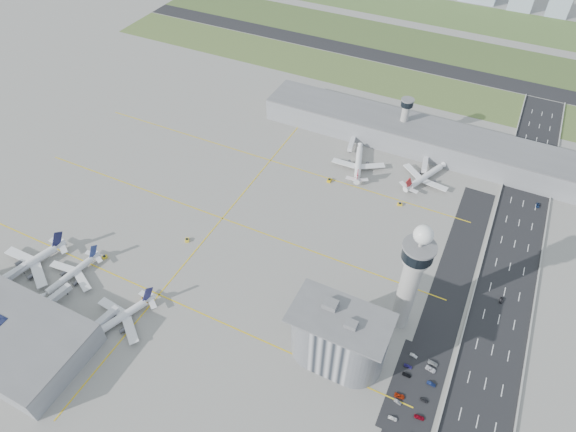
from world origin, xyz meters
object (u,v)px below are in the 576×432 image
at_px(car_lot_0, 393,418).
at_px(jet_bridge_near_1, 46,306).
at_px(jet_bridge_near_0, 2,284).
at_px(airplane_near_c, 117,317).
at_px(airplane_far_b, 426,174).
at_px(car_hw_2, 538,205).
at_px(control_tower, 412,275).
at_px(car_lot_9, 431,384).
at_px(tug_0, 33,264).
at_px(jet_bridge_far_0, 353,140).
at_px(tug_5, 400,204).
at_px(secondary_tower, 405,117).
at_px(car_hw_4, 525,146).
at_px(car_lot_7, 419,417).
at_px(jet_bridge_far_1, 425,160).
at_px(admin_building, 338,337).
at_px(car_lot_10, 431,369).
at_px(tug_4, 329,180).
at_px(car_lot_2, 399,396).
at_px(tug_2, 144,299).
at_px(car_lot_8, 424,400).
at_px(airplane_near_b, 69,272).
at_px(car_lot_11, 433,363).
at_px(car_lot_1, 398,402).
at_px(airplane_near_a, 23,263).
at_px(jet_bridge_near_2, 94,330).
at_px(tug_3, 187,240).
at_px(car_lot_5, 414,356).
at_px(airplane_far_a, 359,159).
at_px(car_lot_3, 407,375).
at_px(car_lot_4, 408,366).
at_px(car_hw_1, 501,300).
at_px(tug_1, 105,257).

bearing_deg(car_lot_0, jet_bridge_near_1, 93.78).
bearing_deg(jet_bridge_near_0, airplane_near_c, -72.03).
bearing_deg(airplane_far_b, car_hw_2, -60.73).
xyz_separation_m(control_tower, car_lot_9, (22.05, -24.66, -34.41)).
bearing_deg(tug_0, jet_bridge_far_0, -16.35).
bearing_deg(tug_5, airplane_far_b, -34.52).
xyz_separation_m(secondary_tower, car_hw_2, (92.99, -28.41, -18.21)).
distance_m(control_tower, car_hw_4, 179.02).
bearing_deg(car_lot_7, jet_bridge_far_1, 8.06).
distance_m(admin_building, car_lot_10, 44.33).
bearing_deg(tug_4, car_lot_2, -57.73).
distance_m(tug_2, car_lot_8, 137.81).
distance_m(airplane_near_b, car_lot_2, 170.46).
xyz_separation_m(jet_bridge_near_0, car_lot_7, (206.26, 27.97, -2.24)).
xyz_separation_m(jet_bridge_near_0, jet_bridge_near_1, (30.00, 0.00, 0.00)).
xyz_separation_m(car_lot_0, car_lot_11, (8.70, 31.39, 0.02)).
bearing_deg(car_lot_9, car_lot_1, 145.88).
bearing_deg(jet_bridge_near_1, airplane_near_a, 74.50).
bearing_deg(jet_bridge_far_1, jet_bridge_near_2, -38.55).
bearing_deg(tug_2, jet_bridge_near_1, -3.48).
bearing_deg(car_hw_2, jet_bridge_near_0, -142.05).
height_order(jet_bridge_near_2, car_lot_10, jet_bridge_near_2).
height_order(jet_bridge_near_0, tug_3, jet_bridge_near_0).
bearing_deg(jet_bridge_far_1, car_lot_11, 6.18).
height_order(admin_building, tug_2, admin_building).
bearing_deg(jet_bridge_near_2, car_lot_8, -66.20).
relative_size(car_lot_5, car_lot_7, 0.83).
relative_size(airplane_far_a, car_lot_9, 10.60).
relative_size(secondary_tower, tug_2, 9.08).
xyz_separation_m(admin_building, tug_5, (-3.00, 108.19, -14.49)).
relative_size(car_lot_1, car_lot_11, 0.73).
xyz_separation_m(jet_bridge_near_1, car_hw_4, (191.70, 240.80, -2.23)).
relative_size(jet_bridge_far_0, car_lot_5, 4.03).
bearing_deg(jet_bridge_near_0, car_hw_2, -42.27).
bearing_deg(car_lot_3, jet_bridge_near_1, 104.19).
relative_size(car_lot_2, car_lot_4, 1.18).
relative_size(control_tower, tug_2, 18.35).
xyz_separation_m(control_tower, tug_0, (-182.98, -51.73, -34.19)).
bearing_deg(car_lot_2, airplane_near_b, 89.07).
bearing_deg(car_lot_7, car_hw_2, -16.87).
xyz_separation_m(admin_building, airplane_near_a, (-162.88, -25.70, -9.03)).
xyz_separation_m(jet_bridge_far_1, car_lot_7, (41.26, -165.03, -2.24)).
relative_size(admin_building, car_lot_11, 9.27).
xyz_separation_m(tug_5, car_lot_4, (33.75, -99.24, -0.18)).
bearing_deg(car_lot_10, car_lot_11, 5.53).
xyz_separation_m(airplane_near_c, tug_0, (-64.21, 8.00, -4.61)).
relative_size(airplane_far_a, car_hw_1, 10.94).
height_order(car_lot_2, car_hw_1, car_hw_1).
height_order(tug_2, tug_3, tug_2).
bearing_deg(car_lot_0, tug_1, 80.80).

